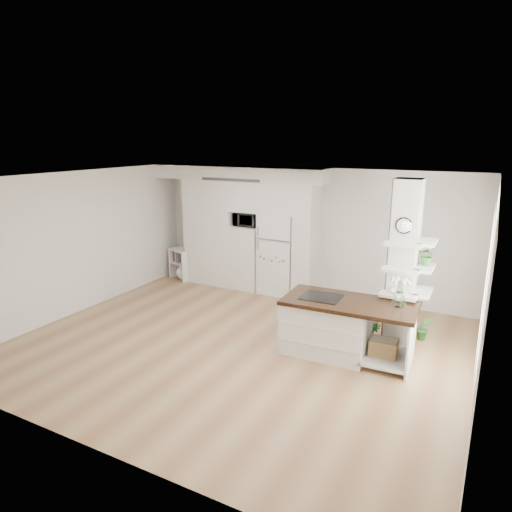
{
  "coord_description": "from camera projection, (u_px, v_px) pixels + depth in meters",
  "views": [
    {
      "loc": [
        3.46,
        -5.97,
        3.29
      ],
      "look_at": [
        -0.15,
        0.9,
        1.27
      ],
      "focal_mm": 32.0,
      "sensor_mm": 36.0,
      "label": 1
    }
  ],
  "objects": [
    {
      "name": "floor",
      "position": [
        239.0,
        344.0,
        7.5
      ],
      "size": [
        7.0,
        6.0,
        0.01
      ],
      "primitive_type": "cube",
      "color": "#A58659",
      "rests_on": "ground"
    },
    {
      "name": "room",
      "position": [
        238.0,
        234.0,
        7.03
      ],
      "size": [
        7.04,
        6.04,
        2.72
      ],
      "color": "white",
      "rests_on": "ground"
    },
    {
      "name": "cabinet_wall",
      "position": [
        241.0,
        221.0,
        10.06
      ],
      "size": [
        4.0,
        0.71,
        2.7
      ],
      "color": "white",
      "rests_on": "floor"
    },
    {
      "name": "refrigerator",
      "position": [
        279.0,
        254.0,
        9.82
      ],
      "size": [
        0.78,
        0.69,
        1.75
      ],
      "color": "white",
      "rests_on": "floor"
    },
    {
      "name": "column",
      "position": [
        407.0,
        267.0,
        7.06
      ],
      "size": [
        0.69,
        0.9,
        2.7
      ],
      "color": "silver",
      "rests_on": "floor"
    },
    {
      "name": "window",
      "position": [
        486.0,
        283.0,
        5.81
      ],
      "size": [
        0.0,
        2.4,
        2.4
      ],
      "primitive_type": "plane",
      "rotation": [
        1.57,
        0.0,
        -1.57
      ],
      "color": "white",
      "rests_on": "room"
    },
    {
      "name": "pendant_light",
      "position": [
        349.0,
        225.0,
        6.33
      ],
      "size": [
        0.12,
        0.12,
        0.1
      ],
      "primitive_type": "cylinder",
      "color": "white",
      "rests_on": "room"
    },
    {
      "name": "kitchen_island",
      "position": [
        334.0,
        325.0,
        7.08
      ],
      "size": [
        2.02,
        1.02,
        1.47
      ],
      "rotation": [
        0.0,
        0.0,
        0.04
      ],
      "color": "white",
      "rests_on": "floor"
    },
    {
      "name": "bookshelf",
      "position": [
        183.0,
        266.0,
        10.89
      ],
      "size": [
        0.7,
        0.55,
        0.73
      ],
      "rotation": [
        0.0,
        0.0,
        -0.37
      ],
      "color": "white",
      "rests_on": "floor"
    },
    {
      "name": "floor_plant_a",
      "position": [
        424.0,
        328.0,
        7.61
      ],
      "size": [
        0.27,
        0.23,
        0.42
      ],
      "primitive_type": "imported",
      "rotation": [
        0.0,
        0.0,
        0.22
      ],
      "color": "#2E6E2C",
      "rests_on": "floor"
    },
    {
      "name": "floor_plant_b",
      "position": [
        372.0,
        336.0,
        7.28
      ],
      "size": [
        0.32,
        0.32,
        0.46
      ],
      "primitive_type": "imported",
      "rotation": [
        0.0,
        0.0,
        -0.32
      ],
      "color": "#2E6E2C",
      "rests_on": "floor"
    },
    {
      "name": "microwave",
      "position": [
        247.0,
        219.0,
        9.93
      ],
      "size": [
        0.54,
        0.37,
        0.3
      ],
      "primitive_type": "imported",
      "color": "#2D2D2D",
      "rests_on": "cabinet_wall"
    },
    {
      "name": "shelf_plant",
      "position": [
        427.0,
        256.0,
        7.05
      ],
      "size": [
        0.27,
        0.23,
        0.3
      ],
      "primitive_type": "imported",
      "color": "#2E6E2C",
      "rests_on": "column"
    },
    {
      "name": "decor_bowl",
      "position": [
        397.0,
        292.0,
        6.98
      ],
      "size": [
        0.22,
        0.22,
        0.05
      ],
      "primitive_type": "imported",
      "color": "white",
      "rests_on": "column"
    }
  ]
}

